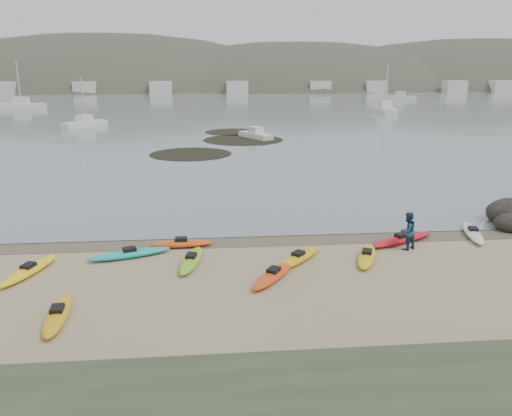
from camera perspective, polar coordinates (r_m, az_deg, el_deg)
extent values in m
plane|color=tan|center=(24.64, 0.00, -3.36)|extent=(600.00, 600.00, 0.00)
plane|color=brown|center=(24.36, 0.06, -3.58)|extent=(60.00, 60.00, 0.00)
plane|color=slate|center=(323.31, -4.94, 14.20)|extent=(1200.00, 1200.00, 0.00)
ellipsoid|color=gold|center=(21.63, 4.84, -5.72)|extent=(2.71, 2.95, 0.34)
ellipsoid|color=silver|center=(26.99, 23.52, -2.62)|extent=(1.60, 3.57, 0.34)
ellipsoid|color=#84C627|center=(21.48, -7.40, -5.95)|extent=(1.29, 3.29, 0.34)
ellipsoid|color=red|center=(24.78, 16.23, -3.49)|extent=(3.96, 2.40, 0.34)
ellipsoid|color=yellow|center=(22.29, 12.55, -5.39)|extent=(1.84, 3.14, 0.34)
ellipsoid|color=#1BABA2|center=(22.71, -14.23, -5.10)|extent=(3.67, 1.83, 0.34)
ellipsoid|color=gold|center=(18.13, -21.71, -11.24)|extent=(0.96, 3.25, 0.34)
ellipsoid|color=yellow|center=(22.26, -24.53, -6.51)|extent=(1.77, 3.52, 0.34)
ellipsoid|color=#DE4F13|center=(23.54, -8.53, -4.03)|extent=(2.95, 0.76, 0.34)
ellipsoid|color=#E74314|center=(19.89, 2.02, -7.64)|extent=(2.40, 3.11, 0.34)
imported|color=navy|center=(23.79, 16.93, -2.53)|extent=(1.07, 0.99, 1.77)
ellipsoid|color=black|center=(28.90, 27.14, -1.92)|extent=(1.76, 1.59, 1.06)
cylinder|color=black|center=(48.92, -7.48, 6.12)|extent=(7.97, 7.97, 0.04)
cylinder|color=black|center=(58.32, -1.48, 7.78)|extent=(9.31, 9.31, 0.04)
cylinder|color=black|center=(65.64, -2.54, 8.65)|extent=(7.50, 7.50, 0.04)
cube|color=silver|center=(75.29, -18.98, 9.07)|extent=(5.67, 6.23, 0.92)
cube|color=silver|center=(59.58, -0.05, 8.28)|extent=(3.85, 5.38, 0.74)
cube|color=silver|center=(97.38, 14.52, 10.81)|extent=(2.84, 8.77, 1.21)
cube|color=silver|center=(114.19, -25.23, 10.51)|extent=(9.48, 3.33, 1.30)
cube|color=silver|center=(139.64, 16.16, 12.01)|extent=(8.38, 5.57, 1.15)
ellipsoid|color=#384235|center=(223.90, -16.35, 8.38)|extent=(220.00, 120.00, 80.00)
ellipsoid|color=#384235|center=(217.66, 4.75, 9.47)|extent=(200.00, 110.00, 68.00)
ellipsoid|color=#384235|center=(255.65, 23.69, 8.74)|extent=(230.00, 130.00, 76.00)
cube|color=beige|center=(180.03, -26.59, 12.15)|extent=(7.00, 5.00, 4.00)
cube|color=beige|center=(172.98, -18.99, 12.86)|extent=(7.00, 5.00, 4.00)
cube|color=beige|center=(169.06, -10.85, 13.36)|extent=(7.00, 5.00, 4.00)
cube|color=beige|center=(168.51, -2.47, 13.61)|extent=(7.00, 5.00, 4.00)
cube|color=beige|center=(171.34, 5.80, 13.58)|extent=(7.00, 5.00, 4.00)
cube|color=beige|center=(177.41, 13.65, 13.30)|extent=(7.00, 5.00, 4.00)
cube|color=beige|center=(186.40, 20.84, 12.83)|extent=(7.00, 5.00, 4.00)
cube|color=beige|center=(197.90, 27.25, 12.25)|extent=(7.00, 5.00, 4.00)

